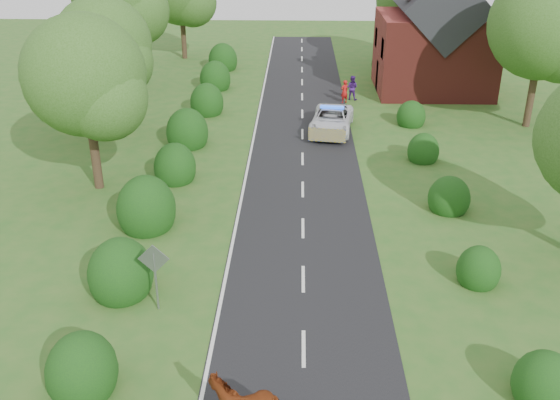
{
  "coord_description": "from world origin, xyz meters",
  "views": [
    {
      "loc": [
        -0.27,
        -15.64,
        12.69
      ],
      "look_at": [
        -0.99,
        8.1,
        1.3
      ],
      "focal_mm": 40.0,
      "sensor_mm": 36.0,
      "label": 1
    }
  ],
  "objects_px": {
    "pedestrian_red": "(344,92)",
    "police_van": "(332,120)",
    "road_sign": "(155,268)",
    "pedestrian_purple": "(352,88)"
  },
  "relations": [
    {
      "from": "pedestrian_red",
      "to": "police_van",
      "type": "bearing_deg",
      "value": 45.84
    },
    {
      "from": "police_van",
      "to": "pedestrian_red",
      "type": "distance_m",
      "value": 6.08
    },
    {
      "from": "road_sign",
      "to": "police_van",
      "type": "bearing_deg",
      "value": 70.07
    },
    {
      "from": "pedestrian_red",
      "to": "pedestrian_purple",
      "type": "bearing_deg",
      "value": -158.6
    },
    {
      "from": "police_van",
      "to": "pedestrian_purple",
      "type": "relative_size",
      "value": 3.19
    },
    {
      "from": "pedestrian_red",
      "to": "pedestrian_purple",
      "type": "xyz_separation_m",
      "value": [
        0.57,
        0.81,
        0.05
      ]
    },
    {
      "from": "pedestrian_red",
      "to": "pedestrian_purple",
      "type": "distance_m",
      "value": 0.99
    },
    {
      "from": "police_van",
      "to": "pedestrian_purple",
      "type": "bearing_deg",
      "value": 84.03
    },
    {
      "from": "road_sign",
      "to": "police_van",
      "type": "distance_m",
      "value": 19.88
    },
    {
      "from": "road_sign",
      "to": "pedestrian_purple",
      "type": "relative_size",
      "value": 1.47
    }
  ]
}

